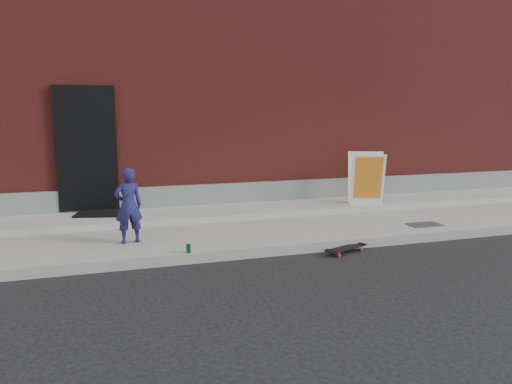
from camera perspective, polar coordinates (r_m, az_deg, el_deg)
name	(u,v)px	position (r m, az deg, el deg)	size (l,w,h in m)	color
ground	(278,256)	(7.28, 2.49, -7.34)	(80.00, 80.00, 0.00)	black
sidewalk	(248,228)	(8.64, -0.93, -4.15)	(20.00, 3.00, 0.15)	gray
apron	(234,211)	(9.46, -2.50, -2.19)	(20.00, 1.20, 0.10)	gray
building	(189,95)	(13.76, -7.67, 10.96)	(20.00, 8.10, 5.00)	maroon
child	(128,206)	(7.54, -14.38, -1.53)	(0.41, 0.27, 1.12)	#1B1A4A
skateboard	(346,248)	(7.55, 10.26, -6.35)	(0.75, 0.46, 0.08)	red
pizza_sign	(366,178)	(9.95, 12.47, 1.52)	(0.85, 0.92, 1.05)	white
soda_can	(189,249)	(6.95, -7.72, -6.43)	(0.07, 0.07, 0.12)	#1A8447
doormat	(107,212)	(9.43, -16.62, -2.22)	(1.02, 0.83, 0.03)	black
utility_plate	(425,225)	(9.00, 18.72, -3.56)	(0.55, 0.35, 0.02)	#5D5C61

